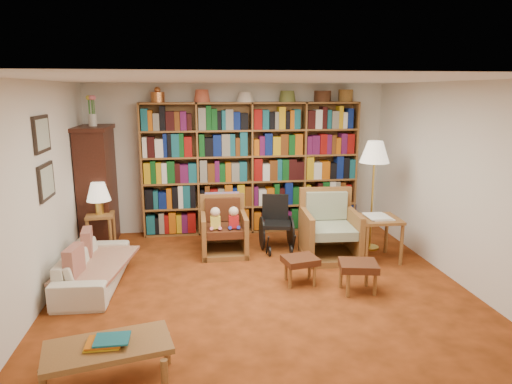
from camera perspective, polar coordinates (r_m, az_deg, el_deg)
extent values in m
plane|color=#9A4117|center=(5.77, 0.56, -11.83)|extent=(5.00, 5.00, 0.00)
plane|color=white|center=(5.26, 0.62, 13.84)|extent=(5.00, 5.00, 0.00)
plane|color=silver|center=(7.82, -2.19, 4.23)|extent=(5.00, 0.00, 5.00)
plane|color=silver|center=(3.03, 7.84, -9.55)|extent=(5.00, 0.00, 5.00)
plane|color=silver|center=(5.58, -25.69, -0.41)|extent=(0.00, 5.00, 5.00)
plane|color=silver|center=(6.26, 23.86, 1.04)|extent=(0.00, 5.00, 5.00)
cube|color=brown|center=(7.71, -0.58, 2.99)|extent=(3.60, 0.30, 2.20)
cube|color=#3B1710|center=(7.49, -19.18, 0.44)|extent=(0.45, 0.90, 1.80)
cube|color=#3B1710|center=(7.36, -19.70, 7.53)|extent=(0.50, 0.95, 0.06)
cylinder|color=silver|center=(7.35, -19.77, 8.46)|extent=(0.12, 0.12, 0.18)
cube|color=black|center=(5.77, -25.24, 6.57)|extent=(0.03, 0.52, 0.42)
cube|color=gray|center=(5.76, -25.10, 6.58)|extent=(0.01, 0.44, 0.34)
cube|color=black|center=(5.84, -24.74, 1.21)|extent=(0.03, 0.52, 0.42)
cube|color=gray|center=(5.83, -24.60, 1.21)|extent=(0.01, 0.44, 0.34)
imported|color=beige|center=(6.10, -19.66, -8.88)|extent=(1.60, 0.69, 0.46)
cube|color=beige|center=(6.06, -19.24, -8.26)|extent=(0.91, 1.40, 0.04)
cube|color=maroon|center=(6.38, -20.35, -5.90)|extent=(0.16, 0.38, 0.37)
cube|color=maroon|center=(5.73, -21.78, -8.08)|extent=(0.17, 0.39, 0.38)
cube|color=brown|center=(7.06, -18.91, -2.76)|extent=(0.41, 0.41, 0.04)
cylinder|color=brown|center=(7.03, -20.21, -5.56)|extent=(0.05, 0.05, 0.58)
cylinder|color=brown|center=(6.97, -17.70, -5.53)|extent=(0.05, 0.05, 0.58)
cylinder|color=brown|center=(7.32, -19.72, -4.81)|extent=(0.05, 0.05, 0.58)
cylinder|color=brown|center=(7.26, -17.31, -4.77)|extent=(0.05, 0.05, 0.58)
cylinder|color=gold|center=(7.03, -18.98, -1.85)|extent=(0.11, 0.11, 0.19)
cone|color=beige|center=(6.98, -19.12, 0.05)|extent=(0.34, 0.34, 0.27)
cube|color=brown|center=(6.89, -3.98, -7.38)|extent=(0.68, 0.71, 0.07)
cube|color=brown|center=(6.79, -6.59, -5.39)|extent=(0.07, 0.70, 0.60)
cube|color=brown|center=(6.83, -1.46, -5.20)|extent=(0.07, 0.70, 0.60)
cube|color=brown|center=(7.07, -4.22, -3.58)|extent=(0.68, 0.08, 0.84)
cube|color=#492213|center=(6.75, -4.01, -4.77)|extent=(0.53, 0.59, 0.11)
cube|color=#492213|center=(6.95, -4.21, -2.17)|extent=(0.53, 0.10, 0.36)
cube|color=#C5346A|center=(7.03, -4.27, -1.53)|extent=(0.53, 0.06, 0.37)
cube|color=brown|center=(6.78, 9.16, -7.79)|extent=(0.83, 0.86, 0.09)
cube|color=brown|center=(6.59, 6.31, -5.52)|extent=(0.12, 0.82, 0.69)
cube|color=brown|center=(6.79, 12.10, -5.17)|extent=(0.12, 0.82, 0.69)
cube|color=brown|center=(6.97, 8.41, -3.35)|extent=(0.78, 0.13, 0.98)
cube|color=#98A382|center=(6.63, 9.36, -4.72)|extent=(0.64, 0.72, 0.13)
cube|color=#98A382|center=(6.84, 8.65, -1.69)|extent=(0.61, 0.14, 0.41)
cube|color=black|center=(6.92, 2.70, -4.08)|extent=(0.49, 0.49, 0.05)
cube|color=black|center=(7.04, 2.42, -1.88)|extent=(0.40, 0.14, 0.40)
cylinder|color=black|center=(7.01, 0.74, -5.14)|extent=(0.03, 0.50, 0.50)
cylinder|color=black|center=(7.09, 4.33, -4.97)|extent=(0.03, 0.50, 0.50)
cylinder|color=black|center=(6.76, 1.72, -7.43)|extent=(0.03, 0.14, 0.14)
cylinder|color=black|center=(6.82, 4.41, -7.28)|extent=(0.03, 0.14, 0.14)
cylinder|color=gold|center=(7.32, 13.99, -6.71)|extent=(0.28, 0.28, 0.03)
cylinder|color=gold|center=(7.12, 14.28, -1.50)|extent=(0.03, 0.03, 1.40)
cone|color=beige|center=(6.98, 14.63, 4.89)|extent=(0.44, 0.44, 0.32)
cube|color=brown|center=(6.69, 15.03, -3.28)|extent=(0.60, 0.60, 0.04)
cylinder|color=brown|center=(6.47, 13.67, -6.67)|extent=(0.05, 0.05, 0.59)
cylinder|color=brown|center=(6.66, 17.73, -6.33)|extent=(0.05, 0.05, 0.59)
cylinder|color=brown|center=(6.91, 12.14, -5.33)|extent=(0.05, 0.05, 0.59)
cylinder|color=brown|center=(7.10, 15.98, -5.06)|extent=(0.05, 0.05, 0.59)
cube|color=white|center=(6.68, 15.05, -2.99)|extent=(0.31, 0.39, 0.03)
cube|color=#492213|center=(5.79, 5.56, -8.49)|extent=(0.47, 0.42, 0.08)
cylinder|color=brown|center=(5.71, 4.28, -10.66)|extent=(0.04, 0.04, 0.27)
cylinder|color=brown|center=(5.78, 7.32, -10.43)|extent=(0.04, 0.04, 0.27)
cylinder|color=brown|center=(5.94, 3.77, -9.74)|extent=(0.04, 0.04, 0.27)
cylinder|color=brown|center=(6.00, 6.69, -9.53)|extent=(0.04, 0.04, 0.27)
cube|color=#492213|center=(5.67, 12.67, -8.97)|extent=(0.51, 0.46, 0.09)
cylinder|color=brown|center=(5.57, 11.43, -11.41)|extent=(0.04, 0.04, 0.29)
cylinder|color=brown|center=(5.68, 14.66, -11.07)|extent=(0.04, 0.04, 0.29)
cylinder|color=brown|center=(5.80, 10.55, -10.38)|extent=(0.04, 0.04, 0.29)
cylinder|color=brown|center=(5.91, 13.66, -10.08)|extent=(0.04, 0.04, 0.29)
cube|color=brown|center=(4.14, -18.01, -17.98)|extent=(1.10, 0.71, 0.05)
cylinder|color=brown|center=(4.00, -11.35, -21.69)|extent=(0.06, 0.06, 0.30)
cylinder|color=brown|center=(4.50, -23.48, -18.35)|extent=(0.06, 0.06, 0.30)
cylinder|color=brown|center=(4.35, -11.05, -18.62)|extent=(0.06, 0.06, 0.30)
cube|color=brown|center=(4.11, -18.06, -17.35)|extent=(0.32, 0.28, 0.05)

